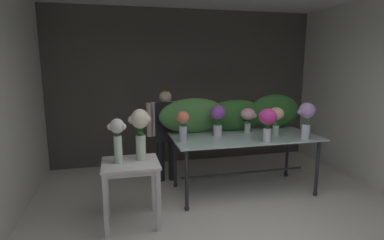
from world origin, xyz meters
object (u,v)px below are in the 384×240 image
at_px(display_table_glass, 244,143).
at_px(vase_coral_lilies, 183,124).
at_px(vase_white_roses_tall, 118,137).
at_px(side_table_white, 131,171).
at_px(vase_cream_lisianthus_tall, 140,129).
at_px(vase_blush_carnations, 248,117).
at_px(vase_peach_dahlias, 276,117).
at_px(florist, 166,126).
at_px(vase_lilac_roses, 307,116).
at_px(vase_violet_freesia, 218,118).
at_px(vase_magenta_peonies, 268,120).

bearing_deg(display_table_glass, vase_coral_lilies, -174.85).
bearing_deg(vase_white_roses_tall, side_table_white, 0.28).
bearing_deg(vase_white_roses_tall, vase_cream_lisianthus_tall, 12.91).
relative_size(side_table_white, vase_blush_carnations, 2.04).
bearing_deg(vase_peach_dahlias, vase_white_roses_tall, -168.34).
xyz_separation_m(florist, vase_blush_carnations, (1.22, -0.51, 0.19)).
relative_size(vase_peach_dahlias, vase_lilac_roses, 0.83).
xyz_separation_m(display_table_glass, vase_peach_dahlias, (0.45, -0.10, 0.40)).
bearing_deg(florist, display_table_glass, -33.89).
relative_size(vase_lilac_roses, vase_cream_lisianthus_tall, 0.83).
bearing_deg(vase_peach_dahlias, display_table_glass, 167.32).
distance_m(vase_violet_freesia, vase_magenta_peonies, 0.75).
xyz_separation_m(vase_violet_freesia, vase_coral_lilies, (-0.57, -0.20, -0.02)).
xyz_separation_m(vase_coral_lilies, vase_white_roses_tall, (-0.89, -0.49, -0.02)).
distance_m(side_table_white, vase_violet_freesia, 1.56).
xyz_separation_m(vase_magenta_peonies, vase_blush_carnations, (-0.02, 0.62, -0.05)).
bearing_deg(vase_blush_carnations, vase_peach_dahlias, -46.04).
height_order(florist, vase_coral_lilies, florist).
distance_m(vase_blush_carnations, vase_white_roses_tall, 2.15).
distance_m(display_table_glass, side_table_white, 1.81).
distance_m(vase_magenta_peonies, vase_white_roses_tall, 2.02).
xyz_separation_m(display_table_glass, vase_violet_freesia, (-0.39, 0.11, 0.39)).
bearing_deg(display_table_glass, vase_white_roses_tall, -162.71).
height_order(vase_violet_freesia, vase_cream_lisianthus_tall, vase_cream_lisianthus_tall).
relative_size(side_table_white, vase_white_roses_tall, 1.48).
distance_m(florist, vase_white_roses_tall, 1.52).
height_order(side_table_white, vase_coral_lilies, vase_coral_lilies).
distance_m(side_table_white, vase_magenta_peonies, 1.95).
height_order(display_table_glass, vase_white_roses_tall, vase_white_roses_tall).
bearing_deg(vase_coral_lilies, vase_lilac_roses, -8.67).
distance_m(display_table_glass, vase_blush_carnations, 0.45).
height_order(vase_white_roses_tall, vase_cream_lisianthus_tall, vase_cream_lisianthus_tall).
distance_m(side_table_white, vase_blush_carnations, 2.07).
bearing_deg(side_table_white, vase_peach_dahlias, 12.35).
bearing_deg(vase_lilac_roses, vase_coral_lilies, 171.33).
bearing_deg(vase_cream_lisianthus_tall, florist, 67.89).
bearing_deg(vase_coral_lilies, vase_violet_freesia, 19.31).
distance_m(florist, vase_peach_dahlias, 1.75).
bearing_deg(vase_coral_lilies, display_table_glass, 5.15).
bearing_deg(vase_violet_freesia, display_table_glass, -16.05).
bearing_deg(vase_magenta_peonies, vase_violet_freesia, 137.30).
bearing_deg(vase_violet_freesia, side_table_white, -152.48).
bearing_deg(vase_lilac_roses, vase_cream_lisianthus_tall, -176.15).
height_order(florist, vase_magenta_peonies, florist).
height_order(florist, vase_white_roses_tall, florist).
xyz_separation_m(vase_white_roses_tall, vase_cream_lisianthus_tall, (0.27, 0.06, 0.07)).
xyz_separation_m(display_table_glass, vase_magenta_peonies, (0.16, -0.40, 0.42)).
bearing_deg(side_table_white, vase_white_roses_tall, -179.72).
bearing_deg(vase_peach_dahlias, vase_blush_carnations, 133.96).
bearing_deg(florist, side_table_white, -116.11).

